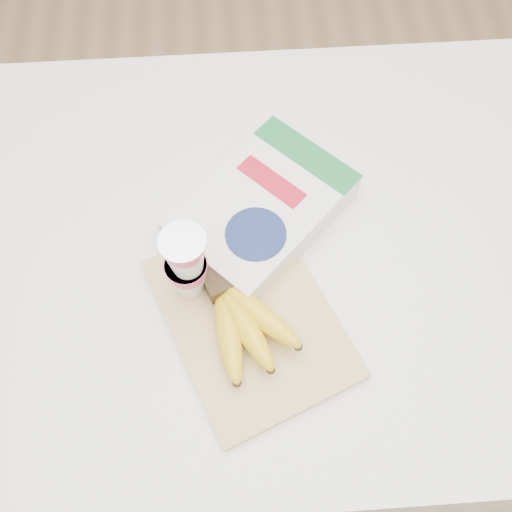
{
  "coord_description": "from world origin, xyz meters",
  "views": [
    {
      "loc": [
        0.04,
        -0.48,
        1.88
      ],
      "look_at": [
        0.07,
        -0.06,
        1.05
      ],
      "focal_mm": 40.0,
      "sensor_mm": 36.0,
      "label": 1
    }
  ],
  "objects_px": {
    "bananas": "(242,321)",
    "cereal_box": "(262,208)",
    "table": "(227,335)",
    "yogurt_stack": "(186,263)",
    "cutting_board": "(250,318)"
  },
  "relations": [
    {
      "from": "bananas",
      "to": "cereal_box",
      "type": "height_order",
      "value": "bananas"
    },
    {
      "from": "yogurt_stack",
      "to": "cereal_box",
      "type": "height_order",
      "value": "yogurt_stack"
    },
    {
      "from": "table",
      "to": "bananas",
      "type": "bearing_deg",
      "value": -76.83
    },
    {
      "from": "bananas",
      "to": "cereal_box",
      "type": "relative_size",
      "value": 0.56
    },
    {
      "from": "yogurt_stack",
      "to": "table",
      "type": "bearing_deg",
      "value": 67.79
    },
    {
      "from": "yogurt_stack",
      "to": "cereal_box",
      "type": "xyz_separation_m",
      "value": [
        0.12,
        0.13,
        -0.07
      ]
    },
    {
      "from": "bananas",
      "to": "yogurt_stack",
      "type": "bearing_deg",
      "value": 136.84
    },
    {
      "from": "cutting_board",
      "to": "bananas",
      "type": "bearing_deg",
      "value": -149.65
    },
    {
      "from": "table",
      "to": "cereal_box",
      "type": "height_order",
      "value": "cereal_box"
    },
    {
      "from": "table",
      "to": "cereal_box",
      "type": "relative_size",
      "value": 3.8
    },
    {
      "from": "table",
      "to": "bananas",
      "type": "xyz_separation_m",
      "value": [
        0.04,
        -0.17,
        0.55
      ]
    },
    {
      "from": "bananas",
      "to": "yogurt_stack",
      "type": "distance_m",
      "value": 0.13
    },
    {
      "from": "table",
      "to": "cutting_board",
      "type": "bearing_deg",
      "value": -70.96
    },
    {
      "from": "table",
      "to": "cutting_board",
      "type": "relative_size",
      "value": 3.97
    },
    {
      "from": "cereal_box",
      "to": "yogurt_stack",
      "type": "bearing_deg",
      "value": -88.16
    }
  ]
}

